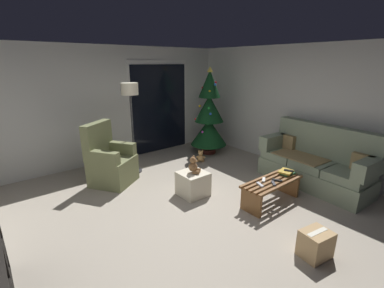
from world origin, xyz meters
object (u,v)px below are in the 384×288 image
object	(u,v)px
remote_graphite	(274,183)
ottoman	(193,184)
cell_phone	(289,171)
teddy_bear_chestnut	(194,166)
book_stack	(287,172)
floor_lamp	(130,98)
remote_black	(277,180)
coffee_table	(272,188)
armchair	(110,162)
remote_silver	(260,185)
couch	(316,163)
christmas_tree	(209,117)
cardboard_box_taped_mid_floor	(316,244)
teddy_bear_honey_by_tree	(201,157)
remote_white	(264,180)

from	to	relation	value
remote_graphite	ottoman	world-z (taller)	remote_graphite
cell_phone	teddy_bear_chestnut	distance (m)	1.56
book_stack	floor_lamp	world-z (taller)	floor_lamp
remote_black	floor_lamp	xyz separation A→B (m)	(-1.15, 2.56, 1.11)
ottoman	cell_phone	bearing A→B (deg)	-39.37
coffee_table	armchair	world-z (taller)	armchair
remote_silver	book_stack	world-z (taller)	book_stack
remote_silver	teddy_bear_chestnut	world-z (taller)	teddy_bear_chestnut
coffee_table	book_stack	xyz separation A→B (m)	(0.40, 0.00, 0.16)
remote_black	armchair	world-z (taller)	armchair
remote_black	floor_lamp	distance (m)	3.01
teddy_bear_chestnut	armchair	bearing A→B (deg)	123.93
coffee_table	teddy_bear_chestnut	xyz separation A→B (m)	(-0.79, 0.97, 0.27)
couch	remote_silver	world-z (taller)	couch
christmas_tree	armchair	distance (m)	2.61
ottoman	teddy_bear_chestnut	world-z (taller)	teddy_bear_chestnut
remote_black	armchair	distance (m)	2.92
armchair	cardboard_box_taped_mid_floor	size ratio (longest dim) A/B	3.03
couch	book_stack	bearing A→B (deg)	174.22
cell_phone	christmas_tree	xyz separation A→B (m)	(0.45, 2.46, 0.46)
remote_black	cardboard_box_taped_mid_floor	bearing A→B (deg)	29.68
christmas_tree	book_stack	bearing A→B (deg)	-100.96
remote_silver	teddy_bear_honey_by_tree	world-z (taller)	remote_silver
remote_white	cell_phone	world-z (taller)	cell_phone
cell_phone	teddy_bear_chestnut	world-z (taller)	teddy_bear_chestnut
teddy_bear_honey_by_tree	cardboard_box_taped_mid_floor	size ratio (longest dim) A/B	0.76
ottoman	teddy_bear_honey_by_tree	distance (m)	1.55
book_stack	ottoman	world-z (taller)	book_stack
remote_graphite	couch	bearing A→B (deg)	-136.94
christmas_tree	cardboard_box_taped_mid_floor	distance (m)	3.88
remote_graphite	christmas_tree	world-z (taller)	christmas_tree
teddy_bear_honey_by_tree	cell_phone	bearing A→B (deg)	-86.73
couch	floor_lamp	size ratio (longest dim) A/B	1.11
remote_silver	armchair	world-z (taller)	armchair
coffee_table	book_stack	distance (m)	0.43
remote_graphite	book_stack	xyz separation A→B (m)	(0.49, 0.09, 0.02)
coffee_table	book_stack	size ratio (longest dim) A/B	3.87
book_stack	christmas_tree	distance (m)	2.53
remote_white	christmas_tree	world-z (taller)	christmas_tree
cell_phone	floor_lamp	world-z (taller)	floor_lamp
cell_phone	teddy_bear_chestnut	bearing A→B (deg)	114.18
christmas_tree	floor_lamp	xyz separation A→B (m)	(-1.98, 0.06, 0.60)
coffee_table	cardboard_box_taped_mid_floor	size ratio (longest dim) A/B	2.95
coffee_table	armchair	distance (m)	2.86
remote_white	teddy_bear_chestnut	world-z (taller)	teddy_bear_chestnut
floor_lamp	christmas_tree	bearing A→B (deg)	-1.66
remote_silver	cell_phone	bearing A→B (deg)	19.45
couch	remote_white	bearing A→B (deg)	172.97
coffee_table	remote_graphite	xyz separation A→B (m)	(-0.09, -0.09, 0.14)
ottoman	cardboard_box_taped_mid_floor	size ratio (longest dim) A/B	1.18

